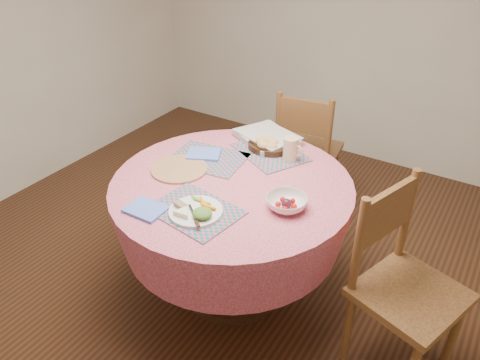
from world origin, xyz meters
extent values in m
plane|color=#331C0F|center=(0.00, 0.00, 0.00)|extent=(4.00, 4.00, 0.00)
cylinder|color=pink|center=(0.00, 0.00, 0.73)|extent=(1.24, 1.24, 0.04)
cone|color=pink|center=(0.00, 0.00, 0.56)|extent=(1.24, 1.24, 0.30)
cylinder|color=black|center=(0.00, 0.00, 0.22)|extent=(0.14, 0.14, 0.44)
cylinder|color=black|center=(0.00, 0.00, 0.03)|extent=(0.56, 0.56, 0.06)
cube|color=brown|center=(0.95, 0.02, 0.45)|extent=(0.54, 0.55, 0.04)
cylinder|color=brown|center=(1.17, 0.14, 0.23)|extent=(0.05, 0.05, 0.45)
cylinder|color=brown|center=(0.73, -0.10, 0.23)|extent=(0.05, 0.05, 0.45)
cylinder|color=brown|center=(0.84, 0.25, 0.23)|extent=(0.05, 0.05, 0.45)
cylinder|color=brown|center=(0.71, -0.09, 0.71)|extent=(0.05, 0.05, 0.50)
cylinder|color=brown|center=(0.82, 0.25, 0.71)|extent=(0.05, 0.05, 0.50)
cube|color=brown|center=(0.77, 0.08, 0.81)|extent=(0.14, 0.35, 0.24)
cube|color=brown|center=(-0.05, 1.07, 0.43)|extent=(0.48, 0.46, 0.04)
cylinder|color=brown|center=(0.10, 1.26, 0.22)|extent=(0.04, 0.04, 0.43)
cylinder|color=brown|center=(-0.25, 1.21, 0.22)|extent=(0.04, 0.04, 0.43)
cylinder|color=brown|center=(0.15, 0.94, 0.22)|extent=(0.04, 0.04, 0.43)
cylinder|color=brown|center=(-0.20, 0.88, 0.22)|extent=(0.04, 0.04, 0.43)
cylinder|color=brown|center=(0.15, 0.92, 0.67)|extent=(0.04, 0.04, 0.48)
cylinder|color=brown|center=(-0.19, 0.87, 0.67)|extent=(0.04, 0.04, 0.48)
cube|color=brown|center=(-0.02, 0.89, 0.77)|extent=(0.35, 0.08, 0.23)
cube|color=#147164|center=(-0.01, -0.30, 0.75)|extent=(0.44, 0.35, 0.01)
cube|color=#147164|center=(-0.24, 0.13, 0.75)|extent=(0.43, 0.35, 0.01)
cube|color=#147164|center=(0.01, 0.38, 0.75)|extent=(0.49, 0.45, 0.01)
cylinder|color=#8A603C|center=(-0.30, -0.04, 0.76)|extent=(0.30, 0.30, 0.01)
cube|color=#587BE3|center=(-0.20, -0.42, 0.76)|extent=(0.18, 0.14, 0.01)
cube|color=#587BE3|center=(-0.28, 0.15, 0.76)|extent=(0.22, 0.20, 0.01)
cylinder|color=white|center=(0.01, -0.32, 0.76)|extent=(0.25, 0.25, 0.01)
ellipsoid|color=#2C6623|center=(0.07, -0.33, 0.79)|extent=(0.11, 0.11, 0.04)
cylinder|color=#F5E9C4|center=(0.00, -0.38, 0.78)|extent=(0.10, 0.10, 0.02)
cube|color=brown|center=(-0.06, -0.35, 0.78)|extent=(0.07, 0.05, 0.02)
cube|color=silver|center=(0.03, -0.35, 0.77)|extent=(0.12, 0.10, 0.00)
cylinder|color=black|center=(-0.01, 0.39, 0.77)|extent=(0.23, 0.23, 0.03)
ellipsoid|color=tan|center=(-0.05, 0.39, 0.81)|extent=(0.07, 0.06, 0.05)
ellipsoid|color=tan|center=(0.01, 0.42, 0.81)|extent=(0.07, 0.06, 0.05)
ellipsoid|color=tan|center=(0.03, 0.37, 0.81)|extent=(0.07, 0.06, 0.05)
ellipsoid|color=tan|center=(-0.02, 0.36, 0.81)|extent=(0.07, 0.06, 0.05)
ellipsoid|color=tan|center=(-0.01, 0.43, 0.81)|extent=(0.07, 0.06, 0.05)
ellipsoid|color=tan|center=(-0.05, 0.41, 0.81)|extent=(0.07, 0.06, 0.05)
cylinder|color=beige|center=(0.15, 0.36, 0.82)|extent=(0.08, 0.08, 0.13)
torus|color=beige|center=(0.19, 0.36, 0.82)|extent=(0.07, 0.01, 0.07)
imported|color=white|center=(0.34, -0.06, 0.78)|extent=(0.23, 0.23, 0.06)
sphere|color=#BE0E09|center=(0.38, -0.06, 0.77)|extent=(0.03, 0.03, 0.03)
sphere|color=#BE0E09|center=(0.35, -0.02, 0.77)|extent=(0.03, 0.03, 0.03)
sphere|color=#BE0E09|center=(0.31, -0.03, 0.77)|extent=(0.03, 0.03, 0.03)
sphere|color=#BE0E09|center=(0.31, -0.08, 0.77)|extent=(0.03, 0.03, 0.03)
sphere|color=#BE0E09|center=(0.35, -0.09, 0.77)|extent=(0.03, 0.03, 0.03)
sphere|color=#411221|center=(0.34, -0.06, 0.78)|extent=(0.05, 0.05, 0.05)
cube|color=silver|center=(-0.08, 0.49, 0.77)|extent=(0.43, 0.40, 0.03)
cube|color=silver|center=(-0.06, 0.49, 0.80)|extent=(0.38, 0.34, 0.01)
camera|label=1|loc=(1.11, -1.68, 2.01)|focal=35.00mm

